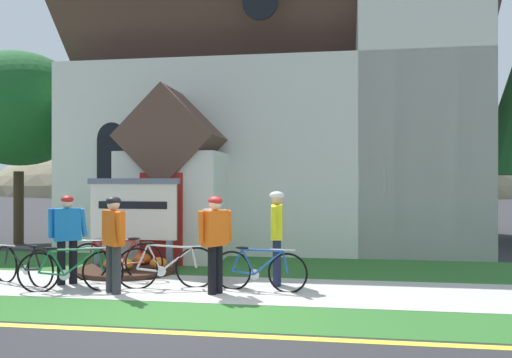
{
  "coord_description": "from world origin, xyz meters",
  "views": [
    {
      "loc": [
        2.02,
        -7.33,
        1.94
      ],
      "look_at": [
        0.36,
        3.66,
        1.96
      ],
      "focal_mm": 36.07,
      "sensor_mm": 36.0,
      "label": 1
    }
  ],
  "objects": [
    {
      "name": "cyclist_in_yellow_jersey",
      "position": [
        -1.69,
        0.96,
        0.96
      ],
      "size": [
        0.48,
        0.62,
        1.65
      ],
      "color": "#2D2D33",
      "rests_on": "ground"
    },
    {
      "name": "bicycle_orange",
      "position": [
        0.74,
        1.53,
        0.36
      ],
      "size": [
        1.69,
        0.23,
        0.79
      ],
      "color": "black",
      "rests_on": "ground"
    },
    {
      "name": "bicycle_yellow",
      "position": [
        -3.65,
        1.39,
        0.36
      ],
      "size": [
        1.61,
        0.65,
        0.78
      ],
      "color": "black",
      "rests_on": "ground"
    },
    {
      "name": "bicycle_white",
      "position": [
        -2.48,
        0.98,
        0.37
      ],
      "size": [
        1.74,
        0.52,
        0.8
      ],
      "color": "black",
      "rests_on": "ground"
    },
    {
      "name": "cyclist_in_red_jersey",
      "position": [
        -2.85,
        1.53,
        0.96
      ],
      "size": [
        0.56,
        0.49,
        1.65
      ],
      "color": "black",
      "rests_on": "ground"
    },
    {
      "name": "yard_deciduous_tree",
      "position": [
        -7.43,
        7.01,
        4.08
      ],
      "size": [
        4.11,
        4.11,
        5.82
      ],
      "color": "#3D2D1E",
      "rests_on": "ground"
    },
    {
      "name": "cyclist_in_white_jersey",
      "position": [
        -0.19,
        2.16,
        0.94
      ],
      "size": [
        0.53,
        0.55,
        1.61
      ],
      "color": "black",
      "rests_on": "ground"
    },
    {
      "name": "bicycle_blue",
      "position": [
        -2.1,
        2.05,
        0.39
      ],
      "size": [
        1.78,
        0.34,
        0.85
      ],
      "color": "black",
      "rests_on": "ground"
    },
    {
      "name": "distant_hill",
      "position": [
        -9.15,
        62.3,
        0.0
      ],
      "size": [
        73.31,
        44.39,
        19.09
      ],
      "primitive_type": "ellipsoid",
      "color": "#847A5B",
      "rests_on": "ground"
    },
    {
      "name": "curb_paint_stripe",
      "position": [
        0.2,
        -1.06,
        0.0
      ],
      "size": [
        28.0,
        0.16,
        0.01
      ],
      "primitive_type": "cube",
      "color": "yellow",
      "rests_on": "ground"
    },
    {
      "name": "flower_bed",
      "position": [
        -2.23,
        2.91,
        0.1
      ],
      "size": [
        2.05,
        2.05,
        0.34
      ],
      "color": "#382319",
      "rests_on": "ground"
    },
    {
      "name": "church_lawn",
      "position": [
        0.2,
        4.07,
        0.0
      ],
      "size": [
        24.0,
        2.73,
        0.01
      ],
      "primitive_type": "cube",
      "color": "#2D6628",
      "rests_on": "ground"
    },
    {
      "name": "church_sign",
      "position": [
        -2.25,
        3.21,
        1.26
      ],
      "size": [
        2.07,
        0.18,
        1.97
      ],
      "color": "slate",
      "rests_on": "ground"
    },
    {
      "name": "church_building",
      "position": [
        0.73,
        9.34,
        5.0
      ],
      "size": [
        11.79,
        10.47,
        14.5
      ],
      "color": "silver",
      "rests_on": "ground"
    },
    {
      "name": "sidewalk_slab",
      "position": [
        0.2,
        1.6,
        0.01
      ],
      "size": [
        32.0,
        2.21,
        0.01
      ],
      "primitive_type": "cube",
      "color": "#B7B5AD",
      "rests_on": "ground"
    },
    {
      "name": "cyclist_in_orange_jersey",
      "position": [
        0.04,
        1.17,
        0.97
      ],
      "size": [
        0.48,
        0.59,
        1.66
      ],
      "color": "black",
      "rests_on": "ground"
    },
    {
      "name": "grass_verge",
      "position": [
        0.2,
        -0.2,
        0.0
      ],
      "size": [
        32.0,
        1.41,
        0.01
      ],
      "primitive_type": "cube",
      "color": "#2D6628",
      "rests_on": "ground"
    },
    {
      "name": "cyclist_in_green_jersey",
      "position": [
        1.0,
        2.02,
        1.02
      ],
      "size": [
        0.29,
        0.75,
        1.73
      ],
      "color": "#191E38",
      "rests_on": "ground"
    },
    {
      "name": "ground",
      "position": [
        0.0,
        4.0,
        0.0
      ],
      "size": [
        140.0,
        140.0,
        0.0
      ],
      "primitive_type": "plane",
      "color": "#2B2B2D"
    },
    {
      "name": "bicycle_silver",
      "position": [
        -0.93,
        1.5,
        0.39
      ],
      "size": [
        1.75,
        0.49,
        0.86
      ],
      "color": "black",
      "rests_on": "ground"
    }
  ]
}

